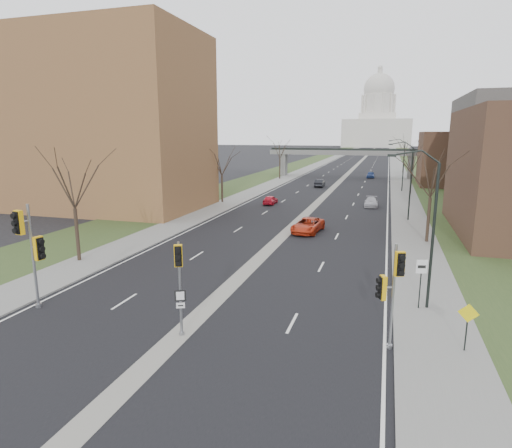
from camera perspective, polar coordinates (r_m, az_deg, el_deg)
The scene contains 30 objects.
ground at distance 22.55m, azimuth -9.17°, elevation -13.44°, with size 700.00×700.00×0.00m, color black.
road_surface at distance 168.72m, azimuth 14.00°, elevation 8.31°, with size 20.00×600.00×0.01m, color black.
median_strip at distance 168.72m, azimuth 14.00°, elevation 8.31°, with size 1.20×600.00×0.02m, color gray.
sidewalk_right at distance 168.49m, azimuth 18.12°, elevation 8.09°, with size 4.00×600.00×0.12m, color gray.
sidewalk_left at distance 169.80m, azimuth 9.92°, elevation 8.53°, with size 4.00×600.00×0.12m, color gray.
grass_verge_right at distance 168.70m, azimuth 20.17°, elevation 7.96°, with size 8.00×600.00×0.10m, color #2A3D1C.
grass_verge_left at distance 170.65m, azimuth 7.90°, elevation 8.60°, with size 8.00×600.00×0.10m, color #2A3D1C.
apartment_building at distance 59.71m, azimuth -19.63°, elevation 12.59°, with size 25.00×16.00×22.00m, color olive.
commercial_block_far at distance 89.24m, azimuth 25.48°, elevation 7.82°, with size 14.00×14.00×10.00m, color #513726.
pedestrian_bridge at distance 98.74m, azimuth 11.78°, elevation 8.91°, with size 34.00×3.00×6.45m.
capitol at distance 338.44m, azimuth 15.86°, elevation 13.01°, with size 48.00×42.00×55.75m.
streetlight_near at distance 24.40m, azimuth 21.14°, elevation 4.90°, with size 2.61×0.20×8.70m.
streetlight_mid at distance 50.30m, azimuth 19.21°, elevation 8.25°, with size 2.61×0.20×8.70m.
streetlight_far at distance 76.26m, azimuth 18.58°, elevation 9.32°, with size 2.61×0.20×8.70m.
tree_left_a at distance 34.48m, azimuth -23.34°, elevation 6.02°, with size 7.20×7.20×9.40m.
tree_left_b at distance 60.52m, azimuth -4.61°, elevation 8.69°, with size 6.75×6.75×8.81m.
tree_left_c at distance 92.93m, azimuth 3.22°, elevation 10.33°, with size 7.65×7.65×9.99m.
tree_right_a at distance 40.48m, azimuth 22.49°, elevation 6.82°, with size 7.20×7.20×9.40m.
tree_right_b at distance 73.39m, azimuth 20.16°, elevation 8.25°, with size 6.30×6.30×8.22m.
tree_right_c at distance 113.29m, azimuth 19.22°, elevation 9.98°, with size 7.65×7.65×9.99m.
signal_pole_left at distance 26.10m, azimuth -27.88°, elevation -2.16°, with size 1.21×1.00×5.92m.
signal_pole_median at distance 20.35m, azimuth -10.21°, elevation -6.41°, with size 0.69×0.78×4.69m.
signal_pole_right at distance 19.76m, azimuth 17.61°, elevation -7.46°, with size 1.12×0.82×4.94m.
speed_limit_sign at distance 25.19m, azimuth 21.15°, elevation -6.37°, with size 0.59×0.18×2.80m.
warning_sign at distance 21.42m, azimuth 26.37°, elevation -11.42°, with size 0.86×0.20×2.23m.
car_left_near at distance 59.57m, azimuth 1.93°, elevation 3.25°, with size 1.47×3.66×1.25m, color red.
car_left_far at distance 80.24m, azimuth 8.52°, elevation 5.42°, with size 1.49×4.27×1.41m, color black.
car_right_near at distance 42.75m, azimuth 6.91°, elevation -0.16°, with size 2.37×5.15×1.43m, color red.
car_right_mid at distance 59.58m, azimuth 15.11°, elevation 2.83°, with size 1.72×4.24×1.23m, color #A8A8AF.
car_right_far at distance 99.13m, azimuth 15.04°, elevation 6.37°, with size 1.66×4.13×1.41m, color navy.
Camera 1 is at (9.22, -18.20, 9.60)m, focal length 30.00 mm.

